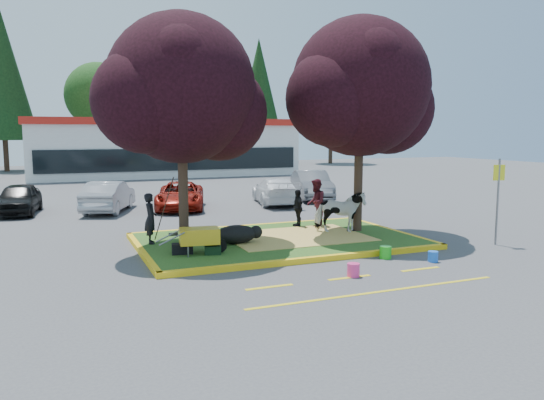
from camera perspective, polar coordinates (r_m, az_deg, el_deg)
name	(u,v)px	position (r m, az deg, el deg)	size (l,w,h in m)	color
ground	(278,243)	(16.14, 0.68, -4.65)	(90.00, 90.00, 0.00)	#424244
median_island	(278,241)	(16.13, 0.68, -4.39)	(8.00, 5.00, 0.15)	#254C18
curb_near	(317,259)	(13.85, 4.90, -6.36)	(8.30, 0.16, 0.15)	yellow
curb_far	(249,227)	(18.49, -2.46, -2.90)	(8.30, 0.16, 0.15)	yellow
curb_left	(142,252)	(15.04, -13.84, -5.46)	(0.16, 5.30, 0.15)	yellow
curb_right	(391,231)	(18.09, 12.68, -3.29)	(0.16, 5.30, 0.15)	yellow
straw_bedding	(296,237)	(16.35, 2.62, -3.95)	(4.20, 3.00, 0.01)	#EBCC60
tree_purple_left	(182,96)	(15.33, -9.65, 11.00)	(5.06, 4.20, 6.51)	black
tree_purple_right	(361,94)	(17.35, 9.55, 11.22)	(5.30, 4.40, 6.82)	black
fire_lane_stripe_a	(269,287)	(11.64, -0.28, -9.35)	(1.10, 0.12, 0.01)	yellow
fire_lane_stripe_b	(349,278)	(12.50, 8.33, -8.25)	(1.10, 0.12, 0.01)	yellow
fire_lane_stripe_c	(420,269)	(13.60, 15.66, -7.17)	(1.10, 0.12, 0.01)	yellow
fire_lane_long	(379,292)	(11.53, 11.42, -9.66)	(6.00, 0.10, 0.01)	yellow
retail_building	(164,146)	(43.31, -11.55, 5.66)	(20.40, 8.40, 4.40)	silver
treeline	(135,86)	(52.85, -14.56, 11.78)	(46.58, 7.80, 14.63)	black
cow	(340,212)	(17.04, 7.29, -1.27)	(0.72, 1.59, 1.34)	white
calf	(236,234)	(15.32, -3.92, -3.71)	(1.25, 0.71, 0.54)	black
handler	(150,218)	(15.64, -12.94, -1.94)	(0.53, 0.35, 1.46)	black
visitor_a	(316,203)	(18.16, 4.74, -0.28)	(0.79, 0.61, 1.62)	#48141E
visitor_b	(298,208)	(18.07, 2.79, -0.86)	(0.74, 0.31, 1.27)	black
wheelbarrow	(200,236)	(14.06, -7.78, -3.89)	(1.85, 0.75, 0.69)	black
gear_bag_dark	(182,249)	(14.24, -9.62, -5.18)	(0.54, 0.30, 0.28)	black
gear_bag_green	(213,250)	(14.08, -6.39, -5.36)	(0.43, 0.27, 0.23)	black
sign_post	(498,192)	(17.02, 23.15, 0.82)	(0.36, 0.11, 2.58)	slate
bucket_green	(385,252)	(14.49, 12.10, -5.52)	(0.31, 0.31, 0.33)	green
bucket_pink	(353,270)	(12.56, 8.74, -7.45)	(0.29, 0.29, 0.32)	#FC3887
bucket_blue	(433,257)	(14.43, 16.93, -5.84)	(0.26, 0.26, 0.28)	blue
car_black	(19,199)	(24.17, -25.60, 0.12)	(1.50, 3.72, 1.27)	black
car_silver	(109,196)	(23.47, -17.17, 0.37)	(1.38, 3.97, 1.31)	#999BA1
car_red	(180,196)	(23.57, -9.85, 0.47)	(1.97, 4.28, 1.19)	maroon
car_white	(275,191)	(24.88, 0.35, 0.99)	(1.73, 4.27, 1.24)	white
car_grey	(312,185)	(26.78, 4.29, 1.62)	(1.51, 4.34, 1.43)	slate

